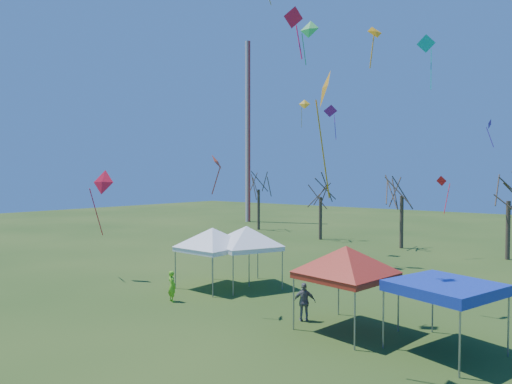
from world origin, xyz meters
The scene contains 23 objects.
ground centered at (0.00, 0.00, 0.00)m, with size 140.00×140.00×0.00m, color #254215.
radio_mast centered at (-28.00, 34.00, 12.50)m, with size 0.70×0.70×25.00m, color silver.
tree_0 centered at (-20.85, 27.38, 6.49)m, with size 3.83×3.83×8.44m.
tree_1 centered at (-10.77, 24.65, 5.79)m, with size 3.42×3.42×7.54m.
tree_2 centered at (-2.37, 24.38, 6.29)m, with size 3.71×3.71×8.18m.
tree_3 centered at (6.03, 24.04, 6.08)m, with size 3.59×3.59×7.91m.
tent_white_west centered at (-5.42, 3.67, 3.19)m, with size 4.49×4.49×3.96m.
tent_white_mid centered at (-4.08, 5.08, 3.26)m, with size 4.29×4.29×4.04m.
tent_red centered at (3.93, 1.89, 3.27)m, with size 4.54×4.54×4.05m.
tent_blue centered at (7.81, 2.01, 2.34)m, with size 4.02×4.02×2.54m.
person_green centered at (-4.99, 0.30, 0.78)m, with size 0.57×0.37×1.57m, color #6BD021.
person_grey centered at (1.93, 1.87, 0.84)m, with size 0.99×0.41×1.69m, color slate.
kite_1 centered at (-1.90, 0.38, 7.00)m, with size 0.88×0.99×1.88m.
kite_2 centered at (-12.44, 24.22, 13.62)m, with size 1.31×1.15×2.87m.
kite_27 centered at (1.06, 2.24, 13.43)m, with size 0.88×1.05×2.36m.
kite_5 centered at (5.23, -2.20, 9.08)m, with size 1.11×1.26×4.11m.
kite_11 centered at (-5.27, 13.65, 17.05)m, with size 1.52×0.90×3.19m.
kite_13 centered at (-6.07, 18.24, 11.70)m, with size 1.37×1.32×2.89m.
kite_19 centered at (5.10, 21.67, 10.11)m, with size 0.55×0.77×2.09m.
kite_17 centered at (4.35, 10.09, 13.42)m, with size 1.00×0.65×3.00m.
kite_14 centered at (-12.27, 1.06, 5.97)m, with size 1.64×1.13×4.16m.
kite_22 centered at (1.74, 22.02, 5.89)m, with size 0.99×0.92×2.99m.
kite_18 centered at (3.37, 5.73, 13.19)m, with size 0.86×0.95×2.06m.
Camera 1 is at (12.67, -14.92, 6.37)m, focal length 32.00 mm.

